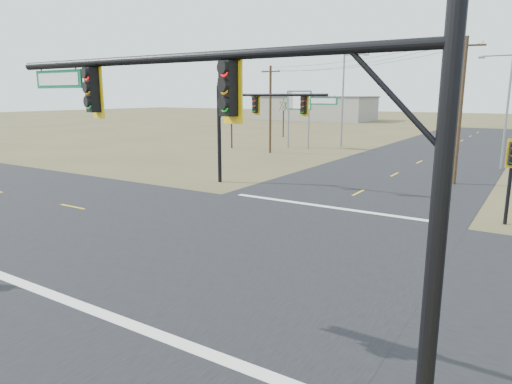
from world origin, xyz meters
TOP-DOWN VIEW (x-y plane):
  - ground at (0.00, 0.00)m, footprint 320.00×320.00m
  - road_ew at (0.00, 0.00)m, footprint 160.00×14.00m
  - road_ns at (0.00, 0.00)m, footprint 14.00×160.00m
  - stop_bar_near at (0.00, -7.50)m, footprint 12.00×0.40m
  - stop_bar_far at (0.00, 7.50)m, footprint 12.00×0.40m
  - mast_arm_near at (4.69, -7.80)m, footprint 10.69×0.53m
  - mast_arm_far at (-6.57, 10.38)m, footprint 8.83×0.43m
  - pedestal_signal_ne at (8.39, 8.79)m, footprint 0.66×0.56m
  - utility_pole_near at (4.52, 18.42)m, footprint 2.37×0.64m
  - utility_pole_far at (-15.22, 26.71)m, footprint 2.21×0.26m
  - highway_sign at (-14.81, 32.43)m, footprint 3.46×0.70m
  - streetlight_a at (6.49, 27.16)m, footprint 2.61×0.31m
  - streetlight_c at (-10.80, 36.27)m, footprint 3.01×0.39m
  - bare_tree_a at (-21.09, 27.91)m, footprint 2.86×2.86m
  - bare_tree_b at (-23.14, 43.82)m, footprint 2.65×2.65m
  - warehouse_left at (-40.00, 90.00)m, footprint 28.00×14.00m

SIDE VIEW (x-z plane):
  - ground at x=0.00m, z-range 0.00..0.00m
  - road_ew at x=0.00m, z-range 0.00..0.02m
  - road_ns at x=0.00m, z-range 0.00..0.02m
  - stop_bar_near at x=0.00m, z-range 0.03..0.03m
  - stop_bar_far at x=0.00m, z-range 0.03..0.03m
  - warehouse_left at x=-40.00m, z-range 0.00..5.50m
  - pedestal_signal_ne at x=8.39m, z-range 0.98..5.08m
  - bare_tree_a at x=-21.09m, z-range 1.61..7.15m
  - highway_sign at x=-14.81m, z-range 1.32..7.88m
  - utility_pole_far at x=-15.22m, z-range 0.19..9.22m
  - bare_tree_b at x=-23.14m, z-range 1.78..7.72m
  - mast_arm_far at x=-6.57m, z-range 1.50..8.15m
  - utility_pole_near at x=4.52m, z-range 0.18..9.99m
  - streetlight_a at x=6.49m, z-range 0.57..9.91m
  - mast_arm_near at x=4.69m, z-range 1.67..9.05m
  - streetlight_c at x=-10.80m, z-range 0.66..11.42m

